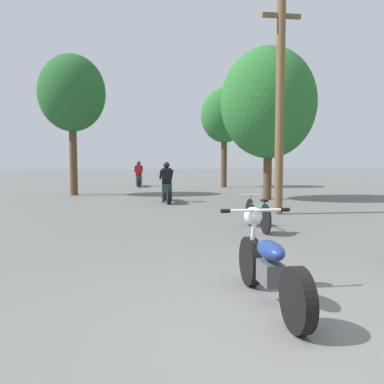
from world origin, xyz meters
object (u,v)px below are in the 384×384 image
at_px(utility_pole, 280,103).
at_px(bicycle_parked, 257,214).
at_px(motorcycle_rider_lead, 167,187).
at_px(motorcycle_foreground, 268,265).
at_px(roadside_tree_left, 72,94).
at_px(roadside_tree_right_near, 269,103).
at_px(motorcycle_rider_far, 139,177).
at_px(roadside_tree_right_far, 224,116).

relative_size(utility_pole, bicycle_parked, 3.57).
bearing_deg(motorcycle_rider_lead, motorcycle_foreground, -89.64).
bearing_deg(roadside_tree_left, utility_pole, -47.79).
bearing_deg(roadside_tree_right_near, motorcycle_rider_far, 119.61).
distance_m(motorcycle_rider_lead, motorcycle_rider_far, 8.65).
bearing_deg(motorcycle_rider_far, roadside_tree_right_far, -16.06).
distance_m(utility_pole, motorcycle_rider_far, 13.04).
height_order(roadside_tree_left, motorcycle_rider_lead, roadside_tree_left).
distance_m(roadside_tree_left, motorcycle_rider_far, 7.01).
bearing_deg(bicycle_parked, motorcycle_foreground, -106.93).
height_order(roadside_tree_right_near, motorcycle_rider_far, roadside_tree_right_near).
height_order(roadside_tree_right_far, motorcycle_rider_lead, roadside_tree_right_far).
bearing_deg(motorcycle_foreground, roadside_tree_right_near, 70.33).
xyz_separation_m(roadside_tree_right_near, roadside_tree_right_far, (-0.04, 6.90, 0.21)).
relative_size(motorcycle_rider_lead, motorcycle_rider_far, 0.96).
height_order(roadside_tree_right_near, motorcycle_rider_lead, roadside_tree_right_near).
bearing_deg(motorcycle_rider_lead, bicycle_parked, -76.87).
height_order(roadside_tree_right_far, bicycle_parked, roadside_tree_right_far).
distance_m(roadside_tree_left, bicycle_parked, 11.51).
xyz_separation_m(utility_pole, bicycle_parked, (-1.41, -2.39, -2.78)).
relative_size(roadside_tree_right_near, roadside_tree_right_far, 1.07).
bearing_deg(roadside_tree_left, motorcycle_rider_far, 60.22).
distance_m(utility_pole, bicycle_parked, 3.93).
xyz_separation_m(roadside_tree_right_far, roadside_tree_left, (-7.57, -3.79, 0.42)).
bearing_deg(motorcycle_foreground, roadside_tree_left, 104.99).
height_order(motorcycle_foreground, bicycle_parked, motorcycle_foreground).
xyz_separation_m(roadside_tree_right_far, motorcycle_rider_far, (-4.64, 1.34, -3.35)).
distance_m(utility_pole, motorcycle_foreground, 7.82).
height_order(roadside_tree_left, motorcycle_foreground, roadside_tree_left).
xyz_separation_m(roadside_tree_right_far, motorcycle_rider_lead, (-3.90, -7.29, -3.35)).
bearing_deg(motorcycle_rider_far, motorcycle_rider_lead, -85.12).
height_order(roadside_tree_right_near, bicycle_parked, roadside_tree_right_near).
height_order(motorcycle_foreground, motorcycle_rider_far, motorcycle_rider_far).
xyz_separation_m(utility_pole, motorcycle_rider_far, (-3.55, 12.28, -2.58)).
relative_size(utility_pole, roadside_tree_left, 1.02).
height_order(utility_pole, bicycle_parked, utility_pole).
bearing_deg(motorcycle_foreground, motorcycle_rider_far, 92.40).
xyz_separation_m(roadside_tree_right_near, motorcycle_foreground, (-3.88, -10.85, -3.26)).
relative_size(roadside_tree_right_far, motorcycle_rider_lead, 2.68).
distance_m(motorcycle_foreground, bicycle_parked, 4.62).
bearing_deg(utility_pole, motorcycle_foreground, -112.03).
xyz_separation_m(roadside_tree_right_near, motorcycle_rider_lead, (-3.94, -0.39, -3.14)).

